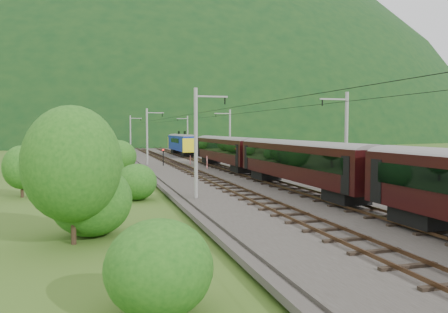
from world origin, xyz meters
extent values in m
plane|color=#38561B|center=(0.00, 0.00, 0.00)|extent=(600.00, 600.00, 0.00)
cube|color=#38332D|center=(0.00, 10.00, 0.15)|extent=(14.00, 220.00, 0.30)
cube|color=brown|center=(-3.12, 10.00, 0.49)|extent=(0.08, 220.00, 0.15)
cube|color=brown|center=(-1.68, 10.00, 0.49)|extent=(0.08, 220.00, 0.15)
cube|color=black|center=(-2.40, 10.00, 0.36)|extent=(2.40, 220.00, 0.12)
cube|color=brown|center=(1.68, 10.00, 0.49)|extent=(0.08, 220.00, 0.15)
cube|color=brown|center=(3.12, 10.00, 0.49)|extent=(0.08, 220.00, 0.15)
cube|color=black|center=(2.40, 10.00, 0.36)|extent=(2.40, 220.00, 0.12)
cylinder|color=gray|center=(-6.20, 0.00, 4.30)|extent=(0.28, 0.28, 8.00)
cube|color=gray|center=(-5.00, 0.00, 7.70)|extent=(2.40, 0.12, 0.12)
cylinder|color=black|center=(-4.00, 0.00, 7.40)|extent=(0.10, 0.10, 0.50)
cylinder|color=gray|center=(-6.20, 32.00, 4.30)|extent=(0.28, 0.28, 8.00)
cube|color=gray|center=(-5.00, 32.00, 7.70)|extent=(2.40, 0.12, 0.12)
cylinder|color=black|center=(-4.00, 32.00, 7.40)|extent=(0.10, 0.10, 0.50)
cylinder|color=gray|center=(-6.20, 64.00, 4.30)|extent=(0.28, 0.28, 8.00)
cube|color=gray|center=(-5.00, 64.00, 7.70)|extent=(2.40, 0.12, 0.12)
cylinder|color=black|center=(-4.00, 64.00, 7.40)|extent=(0.10, 0.10, 0.50)
cylinder|color=gray|center=(-6.20, 96.00, 4.30)|extent=(0.28, 0.28, 8.00)
cube|color=gray|center=(-5.00, 96.00, 7.70)|extent=(2.40, 0.12, 0.12)
cylinder|color=black|center=(-4.00, 96.00, 7.40)|extent=(0.10, 0.10, 0.50)
cylinder|color=gray|center=(-6.20, 128.00, 4.30)|extent=(0.28, 0.28, 8.00)
cube|color=gray|center=(-5.00, 128.00, 7.70)|extent=(2.40, 0.12, 0.12)
cylinder|color=black|center=(-4.00, 128.00, 7.40)|extent=(0.10, 0.10, 0.50)
cylinder|color=gray|center=(6.20, 0.00, 4.30)|extent=(0.28, 0.28, 8.00)
cube|color=gray|center=(5.00, 0.00, 7.70)|extent=(2.40, 0.12, 0.12)
cylinder|color=black|center=(4.00, 0.00, 7.40)|extent=(0.10, 0.10, 0.50)
cylinder|color=gray|center=(6.20, 32.00, 4.30)|extent=(0.28, 0.28, 8.00)
cube|color=gray|center=(5.00, 32.00, 7.70)|extent=(2.40, 0.12, 0.12)
cylinder|color=black|center=(4.00, 32.00, 7.40)|extent=(0.10, 0.10, 0.50)
cylinder|color=gray|center=(6.20, 64.00, 4.30)|extent=(0.28, 0.28, 8.00)
cube|color=gray|center=(5.00, 64.00, 7.70)|extent=(2.40, 0.12, 0.12)
cylinder|color=black|center=(4.00, 64.00, 7.40)|extent=(0.10, 0.10, 0.50)
cylinder|color=gray|center=(6.20, 96.00, 4.30)|extent=(0.28, 0.28, 8.00)
cube|color=gray|center=(5.00, 96.00, 7.70)|extent=(2.40, 0.12, 0.12)
cylinder|color=black|center=(4.00, 96.00, 7.40)|extent=(0.10, 0.10, 0.50)
cylinder|color=gray|center=(6.20, 128.00, 4.30)|extent=(0.28, 0.28, 8.00)
cube|color=gray|center=(5.00, 128.00, 7.70)|extent=(2.40, 0.12, 0.12)
cylinder|color=black|center=(4.00, 128.00, 7.40)|extent=(0.10, 0.10, 0.50)
cylinder|color=black|center=(-2.40, 10.00, 7.10)|extent=(0.03, 198.00, 0.03)
cylinder|color=black|center=(2.40, 10.00, 7.10)|extent=(0.03, 198.00, 0.03)
ellipsoid|color=black|center=(0.00, 260.00, 0.00)|extent=(504.00, 360.00, 244.00)
cube|color=black|center=(2.40, -13.15, 0.98)|extent=(2.00, 2.91, 0.82)
cube|color=black|center=(2.40, 0.82, 2.75)|extent=(2.63, 19.97, 2.72)
cylinder|color=gray|center=(2.40, 0.82, 3.97)|extent=(2.63, 19.87, 2.63)
cube|color=black|center=(1.06, 0.82, 3.08)|extent=(0.05, 17.58, 1.04)
cube|color=black|center=(3.74, 0.82, 3.08)|extent=(0.05, 17.58, 1.04)
cube|color=black|center=(2.40, -6.17, 0.98)|extent=(2.00, 2.91, 0.82)
cube|color=black|center=(2.40, 7.81, 0.98)|extent=(2.00, 2.91, 0.82)
cube|color=black|center=(2.40, 21.79, 2.75)|extent=(2.63, 19.97, 2.72)
cylinder|color=gray|center=(2.40, 21.79, 3.97)|extent=(2.63, 19.87, 2.63)
cube|color=black|center=(1.06, 21.79, 3.08)|extent=(0.05, 17.58, 1.04)
cube|color=black|center=(3.74, 21.79, 3.08)|extent=(0.05, 17.58, 1.04)
cube|color=black|center=(2.40, 14.80, 0.98)|extent=(2.00, 2.91, 0.82)
cube|color=black|center=(2.40, 28.78, 0.98)|extent=(2.00, 2.91, 0.82)
cube|color=#132A9C|center=(2.40, 50.93, 2.75)|extent=(2.63, 16.34, 2.72)
cylinder|color=gray|center=(2.40, 50.93, 3.97)|extent=(2.63, 16.26, 2.63)
cube|color=black|center=(1.06, 50.93, 3.08)|extent=(0.05, 14.38, 1.04)
cube|color=black|center=(3.74, 50.93, 3.08)|extent=(0.05, 14.38, 1.04)
cube|color=black|center=(2.40, 45.21, 0.98)|extent=(2.00, 2.91, 0.82)
cube|color=black|center=(2.40, 56.65, 0.98)|extent=(2.00, 2.91, 0.82)
cube|color=yellow|center=(2.40, 58.90, 2.57)|extent=(2.69, 0.50, 2.45)
cube|color=yellow|center=(2.40, 42.96, 2.57)|extent=(2.69, 0.50, 2.45)
cube|color=black|center=(2.40, 53.93, 4.61)|extent=(0.08, 1.60, 0.82)
cylinder|color=red|center=(-0.29, 30.20, 0.94)|extent=(0.14, 0.14, 1.28)
cylinder|color=red|center=(0.39, 22.97, 1.12)|extent=(0.18, 0.18, 1.64)
cylinder|color=black|center=(-4.31, 29.27, 1.36)|extent=(0.15, 0.15, 2.13)
sphere|color=red|center=(-4.31, 29.27, 2.48)|extent=(0.26, 0.26, 0.26)
ellipsoid|color=#1D5516|center=(-11.49, -18.88, 1.39)|extent=(3.09, 3.09, 2.78)
ellipsoid|color=#1D5516|center=(-13.41, -8.59, 1.80)|extent=(3.99, 3.99, 3.59)
ellipsoid|color=#1D5516|center=(-10.31, 2.00, 1.37)|extent=(3.05, 3.05, 2.74)
ellipsoid|color=#1D5516|center=(-12.49, 11.24, 1.65)|extent=(3.66, 3.66, 3.29)
ellipsoid|color=#1D5516|center=(-10.66, 23.55, 2.01)|extent=(4.47, 4.47, 4.03)
ellipsoid|color=#1D5516|center=(-13.46, 33.69, 1.83)|extent=(4.07, 4.07, 3.66)
ellipsoid|color=#1D5516|center=(-14.06, 40.72, 0.97)|extent=(2.15, 2.15, 1.93)
ellipsoid|color=#1D5516|center=(-14.67, 53.17, 1.19)|extent=(2.65, 2.65, 2.39)
ellipsoid|color=#1D5516|center=(-13.98, 61.50, 1.97)|extent=(4.38, 4.38, 3.94)
ellipsoid|color=#1D5516|center=(-15.23, 71.55, 2.01)|extent=(4.46, 4.46, 4.02)
ellipsoid|color=#1D5516|center=(-11.75, 83.26, 1.76)|extent=(3.91, 3.91, 3.52)
ellipsoid|color=#1D5516|center=(-9.81, 93.57, 1.05)|extent=(2.34, 2.34, 2.10)
cylinder|color=black|center=(-14.20, -10.00, 1.74)|extent=(0.24, 0.24, 3.47)
ellipsoid|color=#1D5516|center=(-14.20, -10.00, 3.72)|extent=(4.47, 4.47, 5.36)
cylinder|color=black|center=(-18.77, 5.87, 1.10)|extent=(0.24, 0.24, 2.21)
ellipsoid|color=#1D5516|center=(-18.77, 5.87, 2.36)|extent=(2.84, 2.84, 3.40)
cylinder|color=black|center=(-16.30, 23.12, 1.72)|extent=(0.24, 0.24, 3.44)
ellipsoid|color=#1D5516|center=(-16.30, 23.12, 3.69)|extent=(4.43, 4.43, 5.31)
cylinder|color=black|center=(-17.03, 39.24, 1.29)|extent=(0.24, 0.24, 2.59)
ellipsoid|color=#1D5516|center=(-17.03, 39.24, 2.77)|extent=(3.33, 3.33, 3.99)
cylinder|color=black|center=(-18.44, 60.19, 1.60)|extent=(0.24, 0.24, 3.21)
ellipsoid|color=#1D5516|center=(-18.44, 60.19, 3.44)|extent=(4.13, 4.13, 4.95)
ellipsoid|color=#1D5516|center=(14.05, 3.92, 1.34)|extent=(2.98, 2.98, 2.68)
ellipsoid|color=#1D5516|center=(11.39, 20.93, 1.08)|extent=(2.40, 2.40, 2.16)
ellipsoid|color=#1D5516|center=(14.25, 36.78, 1.20)|extent=(2.67, 2.67, 2.40)
ellipsoid|color=#1D5516|center=(10.26, 49.80, 1.50)|extent=(3.34, 3.34, 3.01)
ellipsoid|color=#1D5516|center=(13.46, 62.28, 1.54)|extent=(3.42, 3.42, 3.08)
camera|label=1|loc=(-13.10, -30.97, 5.29)|focal=35.00mm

